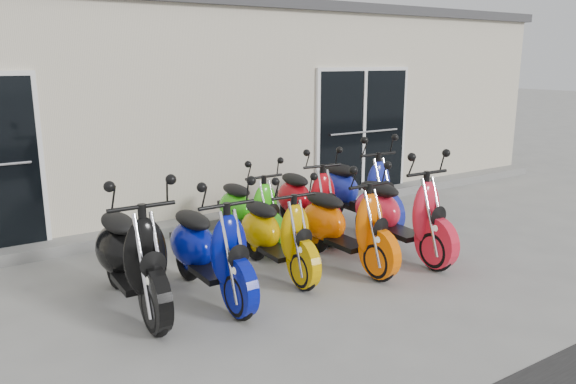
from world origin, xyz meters
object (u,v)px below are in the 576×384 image
object	(u,v)px
scooter_back_green	(249,200)
scooter_front_red	(400,201)
scooter_front_black	(130,240)
scooter_front_blue	(209,236)
scooter_back_red	(307,190)
scooter_back_blue	(358,180)
scooter_front_orange_a	(276,222)
scooter_front_orange_b	(345,213)

from	to	relation	value
scooter_back_green	scooter_front_red	bearing A→B (deg)	-46.12
scooter_front_black	scooter_front_blue	distance (m)	0.78
scooter_back_green	scooter_back_red	size ratio (longest dim) A/B	0.94
scooter_back_red	scooter_back_blue	size ratio (longest dim) A/B	0.92
scooter_back_green	scooter_back_blue	bearing A→B (deg)	-4.86
scooter_front_black	scooter_front_orange_a	size ratio (longest dim) A/B	1.15
scooter_back_green	scooter_back_red	xyz separation A→B (m)	(0.91, -0.05, 0.04)
scooter_front_red	scooter_back_green	distance (m)	1.97
scooter_front_blue	scooter_front_orange_a	bearing A→B (deg)	11.07
scooter_back_green	scooter_back_red	bearing A→B (deg)	-3.82
scooter_back_red	scooter_front_red	bearing A→B (deg)	-64.64
scooter_front_blue	scooter_front_orange_b	world-z (taller)	scooter_front_blue
scooter_front_black	scooter_front_red	size ratio (longest dim) A/B	1.01
scooter_front_orange_a	scooter_back_blue	distance (m)	2.24
scooter_front_orange_b	scooter_front_red	distance (m)	0.82
scooter_front_black	scooter_front_orange_b	bearing A→B (deg)	-3.11
scooter_front_red	scooter_back_green	world-z (taller)	scooter_front_red
scooter_front_orange_a	scooter_front_blue	bearing A→B (deg)	-166.38
scooter_front_black	scooter_back_red	distance (m)	3.07
scooter_back_green	scooter_back_red	distance (m)	0.91
scooter_front_red	scooter_front_blue	bearing A→B (deg)	-179.86
scooter_back_blue	scooter_back_green	bearing A→B (deg)	177.09
scooter_back_green	scooter_back_blue	world-z (taller)	scooter_back_blue
scooter_front_black	scooter_front_blue	world-z (taller)	scooter_front_black
scooter_front_black	scooter_front_blue	xyz separation A→B (m)	(0.76, -0.17, -0.04)
scooter_front_orange_b	scooter_back_green	distance (m)	1.43
scooter_front_blue	scooter_back_red	xyz separation A→B (m)	(2.11, 1.24, -0.02)
scooter_front_blue	scooter_back_green	world-z (taller)	scooter_front_blue
scooter_front_black	scooter_back_blue	xyz separation A→B (m)	(3.72, 1.00, -0.00)
scooter_front_orange_a	scooter_back_blue	bearing A→B (deg)	27.78
scooter_front_blue	scooter_front_orange_b	size ratio (longest dim) A/B	1.02
scooter_front_orange_a	scooter_back_blue	size ratio (longest dim) A/B	0.88
scooter_front_blue	scooter_front_orange_a	world-z (taller)	scooter_front_blue
scooter_front_orange_a	scooter_front_red	size ratio (longest dim) A/B	0.88
scooter_front_orange_a	scooter_front_orange_b	size ratio (longest dim) A/B	0.94
scooter_front_red	scooter_back_red	xyz separation A→B (m)	(-0.47, 1.35, -0.05)
scooter_back_red	scooter_front_orange_b	bearing A→B (deg)	-99.17
scooter_front_orange_a	scooter_back_red	distance (m)	1.58
scooter_front_black	scooter_front_orange_a	distance (m)	1.70
scooter_front_orange_b	scooter_back_blue	xyz separation A→B (m)	(1.19, 1.19, 0.05)
scooter_front_orange_a	scooter_back_blue	world-z (taller)	scooter_back_blue
scooter_front_orange_a	scooter_back_green	xyz separation A→B (m)	(0.27, 1.10, -0.01)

